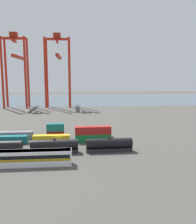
% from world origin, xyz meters
% --- Properties ---
extents(ground_plane, '(420.00, 420.00, 0.00)m').
position_xyz_m(ground_plane, '(0.00, 40.00, 0.00)').
color(ground_plane, '#4C4944').
extents(harbour_water, '(400.00, 110.00, 0.01)m').
position_xyz_m(harbour_water, '(0.00, 148.14, 0.00)').
color(harbour_water, '#475B6B').
rests_on(harbour_water, ground_plane).
extents(freight_tank_row, '(45.06, 2.85, 4.31)m').
position_xyz_m(freight_tank_row, '(-0.41, -10.66, 2.03)').
color(freight_tank_row, '#232326').
rests_on(freight_tank_row, ground_plane).
extents(shipping_container_2, '(12.10, 2.44, 2.60)m').
position_xyz_m(shipping_container_2, '(-16.22, 0.50, 1.30)').
color(shipping_container_2, '#146066').
rests_on(shipping_container_2, ground_plane).
extents(shipping_container_3, '(12.10, 2.44, 2.60)m').
position_xyz_m(shipping_container_3, '(-2.36, 0.50, 1.30)').
color(shipping_container_3, gold).
rests_on(shipping_container_3, ground_plane).
extents(shipping_container_4, '(12.10, 2.44, 2.60)m').
position_xyz_m(shipping_container_4, '(11.49, 0.50, 1.30)').
color(shipping_container_4, '#197538').
rests_on(shipping_container_4, ground_plane).
extents(shipping_container_5, '(12.10, 2.44, 2.60)m').
position_xyz_m(shipping_container_5, '(11.49, 0.50, 3.90)').
color(shipping_container_5, '#AD211C').
rests_on(shipping_container_5, shipping_container_4).
extents(shipping_container_7, '(12.10, 2.44, 2.60)m').
position_xyz_m(shipping_container_7, '(-15.46, 6.57, 1.30)').
color(shipping_container_7, slate).
rests_on(shipping_container_7, ground_plane).
extents(shipping_container_8, '(6.04, 2.44, 2.60)m').
position_xyz_m(shipping_container_8, '(-1.53, 6.57, 1.30)').
color(shipping_container_8, maroon).
rests_on(shipping_container_8, ground_plane).
extents(shipping_container_9, '(6.04, 2.44, 2.60)m').
position_xyz_m(shipping_container_9, '(-1.53, 6.57, 3.90)').
color(shipping_container_9, '#146066').
rests_on(shipping_container_9, shipping_container_8).
extents(shipping_container_10, '(12.10, 2.44, 2.60)m').
position_xyz_m(shipping_container_10, '(12.40, 6.57, 1.30)').
color(shipping_container_10, slate).
rests_on(shipping_container_10, ground_plane).
extents(gantry_crane_west, '(16.65, 37.57, 50.63)m').
position_xyz_m(gantry_crane_west, '(-34.92, 96.52, 30.13)').
color(gantry_crane_west, red).
rests_on(gantry_crane_west, ground_plane).
extents(gantry_crane_central, '(17.69, 38.01, 50.49)m').
position_xyz_m(gantry_crane_central, '(-6.21, 96.57, 30.28)').
color(gantry_crane_central, red).
rests_on(gantry_crane_central, ground_plane).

